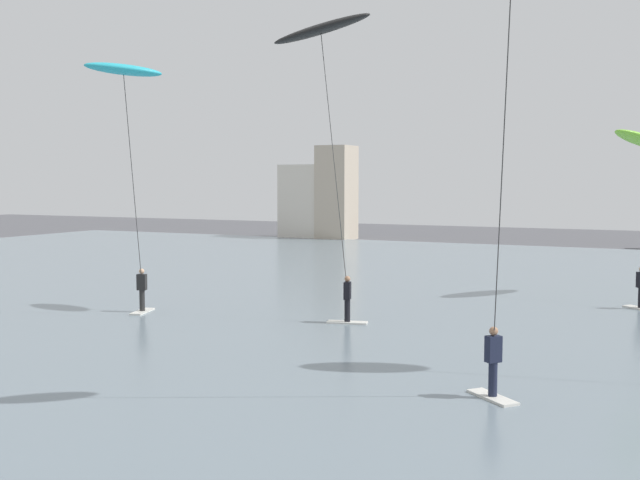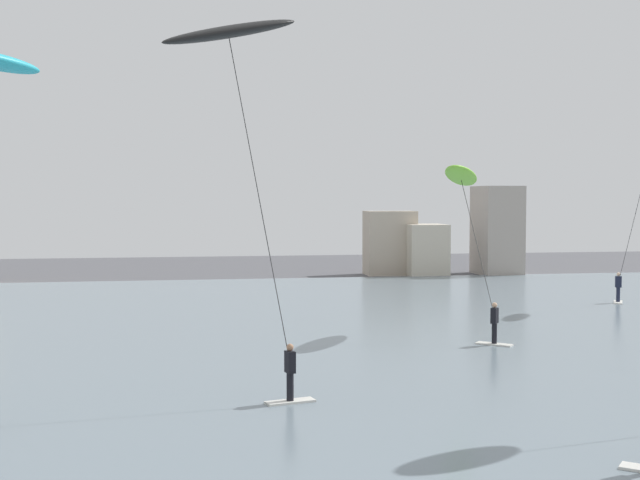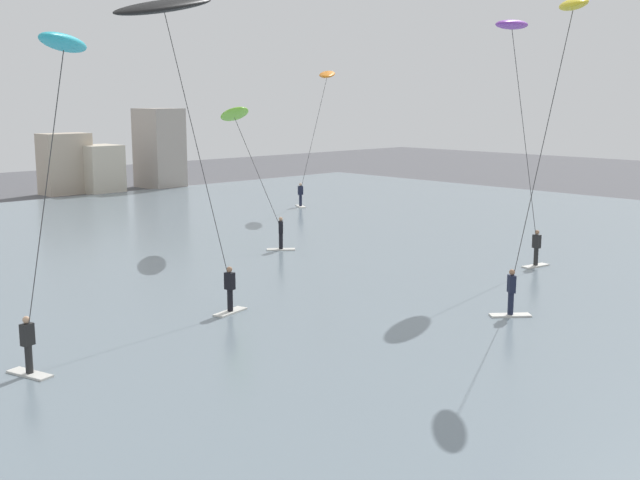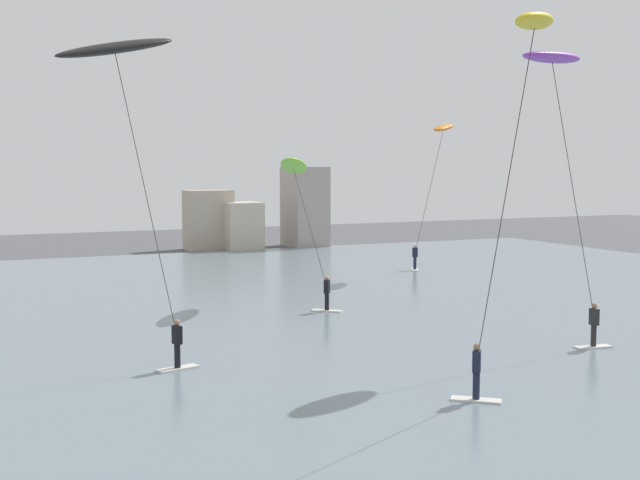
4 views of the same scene
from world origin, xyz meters
TOP-DOWN VIEW (x-y plane):
  - water_bay at (0.00, 30.05)m, footprint 84.00×52.00m
  - far_shore_buildings at (0.22, 57.27)m, footprint 43.94×4.45m
  - kitesurfer_lime at (9.84, 31.41)m, footprint 2.87×5.85m
  - kitesurfer_black at (-0.35, 21.89)m, footprint 4.24×2.21m

SIDE VIEW (x-z plane):
  - water_bay at x=0.00m, z-range 0.00..0.10m
  - far_shore_buildings at x=0.22m, z-range -0.85..7.15m
  - kitesurfer_lime at x=9.84m, z-range 2.74..9.87m
  - kitesurfer_black at x=-0.35m, z-range 4.29..15.28m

